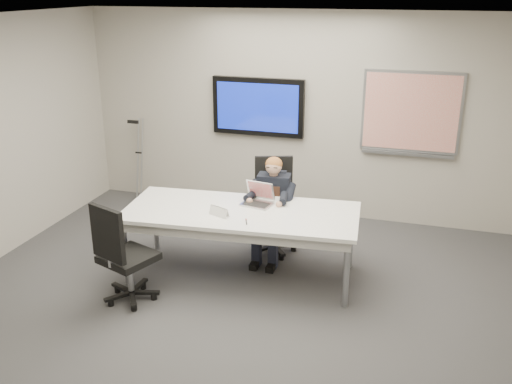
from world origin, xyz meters
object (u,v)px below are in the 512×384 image
(office_chair_far, at_px, (274,223))
(seated_person, at_px, (270,220))
(conference_table, at_px, (241,218))
(laptop, at_px, (258,198))
(office_chair_near, at_px, (126,271))

(office_chair_far, relative_size, seated_person, 0.94)
(conference_table, xyz_separation_m, seated_person, (0.19, 0.49, -0.20))
(conference_table, bearing_deg, laptop, 60.88)
(office_chair_near, xyz_separation_m, laptop, (1.06, 1.16, 0.50))
(office_chair_far, xyz_separation_m, seated_person, (0.02, -0.24, 0.14))
(office_chair_far, height_order, seated_person, seated_person)
(seated_person, bearing_deg, office_chair_near, -135.18)
(conference_table, distance_m, seated_person, 0.56)
(office_chair_near, xyz_separation_m, seated_person, (1.14, 1.38, 0.15))
(conference_table, height_order, office_chair_near, office_chair_near)
(office_chair_near, bearing_deg, office_chair_far, -104.22)
(office_chair_near, distance_m, seated_person, 1.80)
(conference_table, distance_m, laptop, 0.32)
(office_chair_near, bearing_deg, laptop, -112.09)
(conference_table, height_order, seated_person, seated_person)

